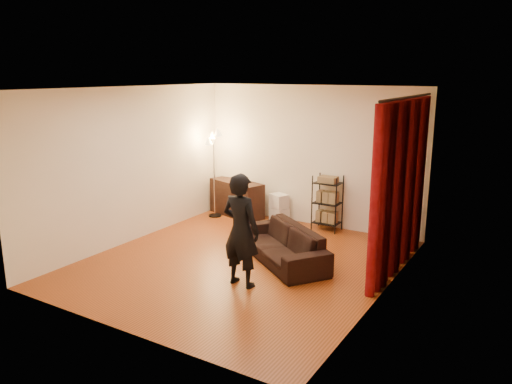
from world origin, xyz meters
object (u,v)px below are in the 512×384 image
Objects in this scene: wire_shelf at (327,203)px; floor_lamp at (214,174)px; sofa at (282,244)px; person at (241,230)px; storage_boxes at (279,208)px; media_cabinet at (237,198)px.

wire_shelf is 0.60× the size of floor_lamp.
floor_lamp is at bearing -176.15° from sofa.
person is (-0.05, -1.11, 0.52)m from sofa.
wire_shelf is at bearing -1.90° from storage_boxes.
sofa is 1.54× the size of media_cabinet.
wire_shelf is at bearing 126.93° from sofa.
person reaches higher than media_cabinet.
media_cabinet reaches higher than sofa.
person reaches higher than wire_shelf.
person is 1.52× the size of wire_shelf.
storage_boxes is (-1.04, 3.00, -0.52)m from person.
floor_lamp is at bearing -43.80° from person.
storage_boxes is 0.53× the size of wire_shelf.
floor_lamp is (-2.35, 2.62, 0.08)m from person.
sofa is at bearing -23.75° from media_cabinet.
wire_shelf reaches higher than sofa.
sofa is 2.89m from floor_lamp.
wire_shelf is (-0.03, 1.85, 0.25)m from sofa.
floor_lamp is at bearing -121.86° from media_cabinet.
wire_shelf is (2.01, 0.05, 0.16)m from media_cabinet.
sofa is 1.87m from wire_shelf.
media_cabinet is at bearing 174.55° from sofa.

